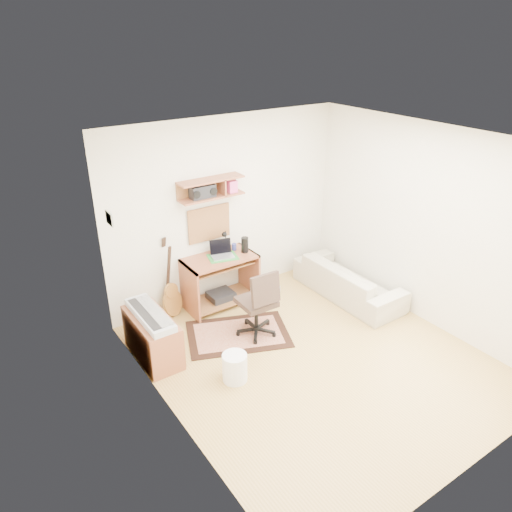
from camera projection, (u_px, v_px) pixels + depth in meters
floor at (315, 359)px, 5.83m from camera, size 3.60×4.00×0.01m
ceiling at (329, 142)px, 4.71m from camera, size 3.60×4.00×0.01m
back_wall at (226, 210)px, 6.76m from camera, size 3.60×0.01×2.60m
left_wall at (170, 312)px, 4.35m from camera, size 0.01×4.00×2.60m
right_wall at (428, 227)px, 6.19m from camera, size 0.01×4.00×2.60m
wall_shelf at (211, 188)px, 6.34m from camera, size 0.90×0.25×0.26m
cork_board at (209, 223)px, 6.65m from camera, size 0.64×0.03×0.49m
wall_photo at (109, 218)px, 5.30m from camera, size 0.02×0.20×0.15m
desk at (220, 281)px, 6.80m from camera, size 1.00×0.55×0.75m
laptop at (222, 250)px, 6.60m from camera, size 0.36×0.36×0.23m
speaker at (245, 245)px, 6.75m from camera, size 0.10×0.10×0.22m
desk_lamp at (226, 241)px, 6.78m from camera, size 0.10×0.10×0.31m
pencil_cup at (234, 247)px, 6.85m from camera, size 0.07×0.07×0.09m
boombox at (202, 192)px, 6.28m from camera, size 0.33×0.15×0.17m
rug at (238, 334)px, 6.29m from camera, size 1.52×1.28×0.02m
task_chair at (256, 302)px, 6.11m from camera, size 0.50×0.50×0.96m
cabinet at (152, 337)px, 5.76m from camera, size 0.40×0.90×0.55m
music_keyboard at (150, 315)px, 5.63m from camera, size 0.28×0.89×0.08m
guitar at (171, 279)px, 6.47m from camera, size 0.35×0.27×1.13m
waste_basket at (235, 367)px, 5.42m from camera, size 0.36×0.36×0.34m
printer at (263, 286)px, 7.27m from camera, size 0.54×0.49×0.17m
sofa at (349, 275)px, 7.05m from camera, size 0.51×1.75×0.68m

